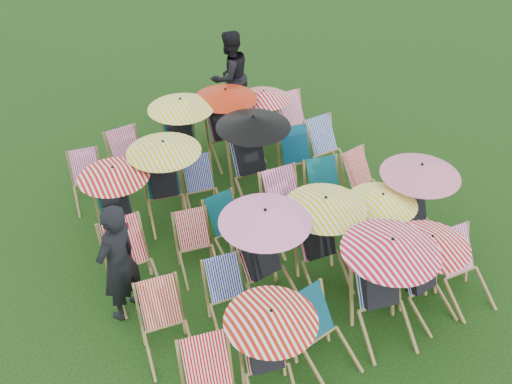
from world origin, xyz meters
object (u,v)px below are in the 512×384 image
deckchair_5 (466,271)px  deckchair_29 (296,123)px  person_left (118,263)px  person_rear (230,77)px

deckchair_5 → deckchair_29: size_ratio=0.99×
person_left → deckchair_29: bearing=179.0°
deckchair_5 → person_rear: size_ratio=0.50×
person_left → person_rear: person_rear is taller
person_left → person_rear: bearing=-163.3°
deckchair_29 → person_rear: (-0.66, 1.52, 0.47)m
deckchair_29 → person_rear: person_rear is taller
deckchair_5 → person_left: bearing=158.5°
person_rear → deckchair_29: bearing=99.1°
person_left → deckchair_5: bearing=123.2°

